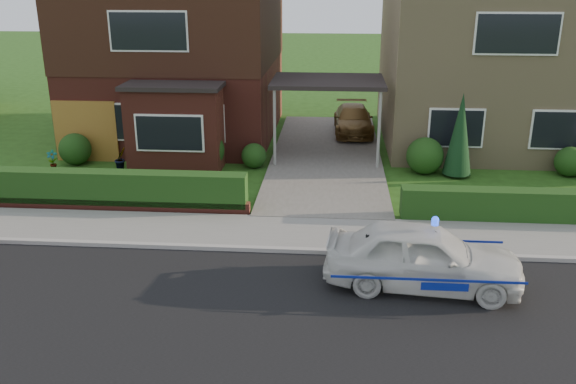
# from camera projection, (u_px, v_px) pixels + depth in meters

# --- Properties ---
(ground) EXTENTS (120.00, 120.00, 0.00)m
(ground) POSITION_uv_depth(u_px,v_px,m) (315.00, 325.00, 11.28)
(ground) COLOR #214712
(ground) RESTS_ON ground
(road) EXTENTS (60.00, 6.00, 0.02)m
(road) POSITION_uv_depth(u_px,v_px,m) (315.00, 325.00, 11.28)
(road) COLOR black
(road) RESTS_ON ground
(kerb) EXTENTS (60.00, 0.16, 0.12)m
(kerb) POSITION_uv_depth(u_px,v_px,m) (320.00, 251.00, 14.12)
(kerb) COLOR #9E9993
(kerb) RESTS_ON ground
(sidewalk) EXTENTS (60.00, 2.00, 0.10)m
(sidewalk) POSITION_uv_depth(u_px,v_px,m) (321.00, 234.00, 15.11)
(sidewalk) COLOR slate
(sidewalk) RESTS_ON ground
(driveway) EXTENTS (3.80, 12.00, 0.12)m
(driveway) POSITION_uv_depth(u_px,v_px,m) (326.00, 156.00, 21.58)
(driveway) COLOR #666059
(driveway) RESTS_ON ground
(house_left) EXTENTS (7.50, 9.53, 7.25)m
(house_left) POSITION_uv_depth(u_px,v_px,m) (180.00, 38.00, 23.47)
(house_left) COLOR maroon
(house_left) RESTS_ON ground
(house_right) EXTENTS (7.50, 8.06, 7.25)m
(house_right) POSITION_uv_depth(u_px,v_px,m) (485.00, 44.00, 22.76)
(house_right) COLOR tan
(house_right) RESTS_ON ground
(carport_link) EXTENTS (3.80, 3.00, 2.77)m
(carport_link) POSITION_uv_depth(u_px,v_px,m) (328.00, 83.00, 20.67)
(carport_link) COLOR black
(carport_link) RESTS_ON ground
(garage_door) EXTENTS (2.20, 0.10, 2.10)m
(garage_door) POSITION_uv_depth(u_px,v_px,m) (86.00, 131.00, 20.88)
(garage_door) COLOR brown
(garage_door) RESTS_ON ground
(dwarf_wall) EXTENTS (7.70, 0.25, 0.36)m
(dwarf_wall) POSITION_uv_depth(u_px,v_px,m) (110.00, 205.00, 16.62)
(dwarf_wall) COLOR maroon
(dwarf_wall) RESTS_ON ground
(hedge_left) EXTENTS (7.50, 0.55, 0.90)m
(hedge_left) POSITION_uv_depth(u_px,v_px,m) (113.00, 209.00, 16.82)
(hedge_left) COLOR #153A12
(hedge_left) RESTS_ON ground
(hedge_right) EXTENTS (7.50, 0.55, 0.80)m
(hedge_right) POSITION_uv_depth(u_px,v_px,m) (545.00, 223.00, 15.87)
(hedge_right) COLOR #153A12
(hedge_right) RESTS_ON ground
(shrub_left_far) EXTENTS (1.08, 1.08, 1.08)m
(shrub_left_far) POSITION_uv_depth(u_px,v_px,m) (75.00, 149.00, 20.64)
(shrub_left_far) COLOR #153A12
(shrub_left_far) RESTS_ON ground
(shrub_left_mid) EXTENTS (1.32, 1.32, 1.32)m
(shrub_left_mid) POSITION_uv_depth(u_px,v_px,m) (205.00, 150.00, 20.08)
(shrub_left_mid) COLOR #153A12
(shrub_left_mid) RESTS_ON ground
(shrub_left_near) EXTENTS (0.84, 0.84, 0.84)m
(shrub_left_near) POSITION_uv_depth(u_px,v_px,m) (254.00, 156.00, 20.33)
(shrub_left_near) COLOR #153A12
(shrub_left_near) RESTS_ON ground
(shrub_right_near) EXTENTS (1.20, 1.20, 1.20)m
(shrub_right_near) POSITION_uv_depth(u_px,v_px,m) (425.00, 156.00, 19.67)
(shrub_right_near) COLOR #153A12
(shrub_right_near) RESTS_ON ground
(shrub_right_mid) EXTENTS (0.96, 0.96, 0.96)m
(shrub_right_mid) POSITION_uv_depth(u_px,v_px,m) (570.00, 162.00, 19.46)
(shrub_right_mid) COLOR #153A12
(shrub_right_mid) RESTS_ON ground
(conifer_a) EXTENTS (0.90, 0.90, 2.60)m
(conifer_a) POSITION_uv_depth(u_px,v_px,m) (460.00, 137.00, 19.17)
(conifer_a) COLOR black
(conifer_a) RESTS_ON ground
(police_car) EXTENTS (3.67, 4.14, 1.53)m
(police_car) POSITION_uv_depth(u_px,v_px,m) (423.00, 257.00, 12.43)
(police_car) COLOR silver
(police_car) RESTS_ON ground
(driveway_car) EXTENTS (1.60, 3.71, 1.07)m
(driveway_car) POSITION_uv_depth(u_px,v_px,m) (353.00, 120.00, 24.34)
(driveway_car) COLOR brown
(driveway_car) RESTS_ON driveway
(potted_plant_a) EXTENTS (0.38, 0.29, 0.67)m
(potted_plant_a) POSITION_uv_depth(u_px,v_px,m) (52.00, 161.00, 20.09)
(potted_plant_a) COLOR gray
(potted_plant_a) RESTS_ON ground
(potted_plant_b) EXTENTS (0.52, 0.49, 0.75)m
(potted_plant_b) POSITION_uv_depth(u_px,v_px,m) (121.00, 159.00, 20.10)
(potted_plant_b) COLOR gray
(potted_plant_b) RESTS_ON ground
(potted_plant_c) EXTENTS (0.49, 0.49, 0.83)m
(potted_plant_c) POSITION_uv_depth(u_px,v_px,m) (235.00, 188.00, 17.24)
(potted_plant_c) COLOR gray
(potted_plant_c) RESTS_ON ground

